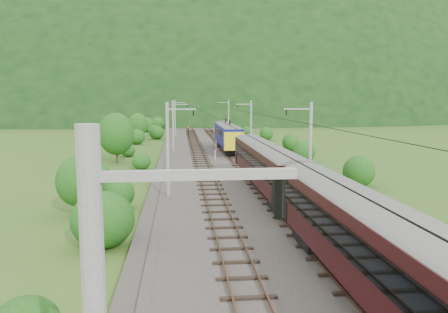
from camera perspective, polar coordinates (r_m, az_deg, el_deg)
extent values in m
plane|color=#29551A|center=(38.34, 2.09, -5.37)|extent=(600.00, 600.00, 0.00)
cube|color=#38332D|center=(48.03, 0.45, -2.54)|extent=(14.00, 220.00, 0.30)
cube|color=brown|center=(47.74, -3.27, -2.20)|extent=(0.08, 220.00, 0.15)
cube|color=brown|center=(47.82, -1.55, -2.17)|extent=(0.08, 220.00, 0.15)
cube|color=black|center=(47.80, -2.41, -2.34)|extent=(2.40, 220.00, 0.12)
cube|color=brown|center=(48.18, 2.44, -2.10)|extent=(0.08, 220.00, 0.15)
cube|color=brown|center=(48.41, 4.13, -2.07)|extent=(0.08, 220.00, 0.15)
cube|color=black|center=(48.31, 3.29, -2.24)|extent=(2.40, 220.00, 0.12)
cube|color=gray|center=(5.08, -3.82, -2.41)|extent=(2.40, 0.12, 0.12)
cylinder|color=black|center=(5.27, 7.18, -5.42)|extent=(0.10, 0.10, 0.50)
cylinder|color=gray|center=(37.27, -7.36, 0.91)|extent=(0.28, 0.28, 8.00)
cube|color=gray|center=(37.02, -5.58, 6.17)|extent=(2.40, 0.12, 0.12)
cylinder|color=black|center=(37.04, -4.02, 5.72)|extent=(0.10, 0.10, 0.50)
cylinder|color=gray|center=(69.14, -6.68, 3.97)|extent=(0.28, 0.28, 8.00)
cube|color=gray|center=(69.01, -5.72, 6.80)|extent=(2.40, 0.12, 0.12)
cylinder|color=black|center=(69.02, -4.88, 6.56)|extent=(0.10, 0.10, 0.50)
cylinder|color=gray|center=(101.10, -6.42, 5.09)|extent=(0.28, 0.28, 8.00)
cube|color=gray|center=(101.01, -5.76, 7.03)|extent=(2.40, 0.12, 0.12)
cylinder|color=black|center=(101.02, -5.19, 6.87)|extent=(0.10, 0.10, 0.50)
cylinder|color=gray|center=(133.08, -6.29, 5.68)|extent=(0.28, 0.28, 8.00)
cube|color=gray|center=(133.01, -5.79, 7.15)|extent=(2.40, 0.12, 0.12)
cylinder|color=black|center=(133.01, -5.35, 7.02)|extent=(0.10, 0.10, 0.50)
cylinder|color=gray|center=(165.06, -6.21, 6.04)|extent=(0.28, 0.28, 8.00)
cube|color=gray|center=(165.01, -5.80, 7.22)|extent=(2.40, 0.12, 0.12)
cylinder|color=black|center=(165.01, -5.45, 7.12)|extent=(0.10, 0.10, 0.50)
cylinder|color=gray|center=(38.95, 11.20, 1.11)|extent=(0.28, 0.28, 8.00)
cube|color=gray|center=(38.39, 9.60, 6.15)|extent=(2.40, 0.12, 0.12)
cylinder|color=black|center=(38.14, 8.14, 5.72)|extent=(0.10, 0.10, 0.50)
cylinder|color=gray|center=(70.07, 3.54, 4.05)|extent=(0.28, 0.28, 8.00)
cube|color=gray|center=(69.76, 2.59, 6.84)|extent=(2.40, 0.12, 0.12)
cylinder|color=black|center=(69.62, 1.76, 6.59)|extent=(0.10, 0.10, 0.50)
cylinder|color=gray|center=(101.73, 0.61, 5.15)|extent=(0.28, 0.28, 8.00)
cube|color=gray|center=(101.52, -0.07, 7.07)|extent=(2.40, 0.12, 0.12)
cylinder|color=black|center=(101.43, -0.63, 6.90)|extent=(0.10, 0.10, 0.50)
cylinder|color=gray|center=(133.56, -0.93, 5.73)|extent=(0.28, 0.28, 8.00)
cube|color=gray|center=(133.40, -1.46, 7.19)|extent=(2.40, 0.12, 0.12)
cylinder|color=black|center=(133.33, -1.89, 7.05)|extent=(0.10, 0.10, 0.50)
cylinder|color=gray|center=(165.45, -1.88, 6.08)|extent=(0.28, 0.28, 8.00)
cube|color=gray|center=(165.32, -2.31, 7.25)|extent=(2.40, 0.12, 0.12)
cylinder|color=black|center=(165.26, -2.66, 7.15)|extent=(0.10, 0.10, 0.50)
cylinder|color=black|center=(47.11, -2.46, 5.76)|extent=(0.03, 198.00, 0.03)
cylinder|color=black|center=(47.63, 3.35, 5.77)|extent=(0.03, 198.00, 0.03)
ellipsoid|color=black|center=(297.17, -4.84, 5.88)|extent=(504.00, 360.00, 244.00)
ellipsoid|color=black|center=(356.13, -24.75, 5.49)|extent=(336.00, 280.00, 132.00)
cube|color=black|center=(17.93, 19.92, -11.40)|extent=(2.81, 21.29, 2.90)
cylinder|color=slate|center=(17.56, 20.11, -7.35)|extent=(2.81, 21.18, 2.81)
cube|color=black|center=(17.26, 15.64, -10.74)|extent=(0.05, 18.73, 1.11)
cube|color=black|center=(18.47, 24.01, -9.91)|extent=(0.05, 18.73, 1.11)
cube|color=black|center=(25.08, 12.24, -10.19)|extent=(2.13, 3.10, 0.87)
cube|color=black|center=(38.74, 5.52, -0.91)|extent=(2.81, 21.29, 2.90)
cylinder|color=slate|center=(38.57, 5.54, 1.01)|extent=(2.81, 21.18, 2.81)
cube|color=black|center=(38.43, 3.44, -0.43)|extent=(0.05, 18.73, 1.11)
cube|color=black|center=(38.99, 7.58, -0.37)|extent=(0.05, 18.73, 1.11)
cube|color=black|center=(31.96, 8.10, -6.22)|extent=(2.13, 3.10, 0.87)
cube|color=black|center=(46.27, 3.68, -1.87)|extent=(2.13, 3.10, 0.87)
cube|color=navy|center=(69.26, 0.48, 2.86)|extent=(2.81, 17.42, 2.90)
cylinder|color=slate|center=(69.16, 0.48, 3.93)|extent=(2.81, 17.33, 2.81)
cube|color=black|center=(69.09, -0.70, 3.13)|extent=(0.05, 15.33, 1.11)
cube|color=black|center=(69.40, 1.65, 3.15)|extent=(0.05, 15.33, 1.11)
cube|color=black|center=(63.42, 1.08, 0.71)|extent=(2.13, 3.10, 0.87)
cube|color=black|center=(75.47, -0.03, 1.81)|extent=(2.13, 3.10, 0.87)
cube|color=yellow|center=(77.71, -0.21, 3.23)|extent=(2.86, 0.50, 2.61)
cube|color=yellow|center=(60.86, 1.36, 2.02)|extent=(2.86, 0.50, 2.61)
cube|color=black|center=(72.10, 0.22, 4.62)|extent=(0.08, 1.60, 0.87)
cylinder|color=red|center=(59.00, -1.17, 0.17)|extent=(0.15, 0.15, 1.38)
cylinder|color=red|center=(69.40, -1.04, 1.42)|extent=(0.18, 0.18, 1.71)
cylinder|color=black|center=(96.41, -4.67, 3.23)|extent=(0.14, 0.14, 2.05)
sphere|color=red|center=(96.34, -4.68, 3.87)|extent=(0.25, 0.25, 0.25)
ellipsoid|color=#144B14|center=(26.37, -15.54, -7.96)|extent=(3.66, 3.66, 3.29)
ellipsoid|color=#144B14|center=(35.12, -13.81, -4.74)|extent=(2.73, 2.73, 2.46)
ellipsoid|color=#144B14|center=(46.61, -15.94, -2.13)|extent=(2.14, 2.14, 1.93)
ellipsoid|color=#144B14|center=(53.76, -10.75, -0.65)|extent=(2.26, 2.26, 2.04)
ellipsoid|color=#144B14|center=(66.23, -12.43, 0.79)|extent=(2.14, 2.14, 1.93)
ellipsoid|color=#144B14|center=(74.77, -13.18, 1.85)|extent=(3.10, 3.10, 2.79)
ellipsoid|color=#144B14|center=(84.01, -11.36, 2.54)|extent=(3.20, 3.20, 2.88)
ellipsoid|color=#144B14|center=(93.82, -8.81, 3.12)|extent=(3.21, 3.21, 2.89)
ellipsoid|color=#144B14|center=(101.39, -9.09, 3.35)|extent=(2.88, 2.88, 2.59)
ellipsoid|color=#144B14|center=(114.41, -10.09, 4.12)|extent=(4.30, 4.30, 3.87)
ellipsoid|color=#144B14|center=(123.56, -8.66, 4.34)|extent=(4.03, 4.03, 3.62)
ellipsoid|color=#144B14|center=(133.39, -9.62, 4.12)|extent=(1.82, 1.82, 1.64)
cylinder|color=black|center=(34.09, -18.53, -5.36)|extent=(0.24, 0.24, 2.37)
ellipsoid|color=#144B14|center=(33.82, -18.63, -3.12)|extent=(3.05, 3.05, 3.66)
cylinder|color=black|center=(59.99, -13.83, 0.89)|extent=(0.24, 0.24, 3.67)
ellipsoid|color=#144B14|center=(59.79, -13.89, 2.88)|extent=(4.71, 4.71, 5.66)
cylinder|color=black|center=(90.72, -11.16, 2.98)|extent=(0.24, 0.24, 3.10)
ellipsoid|color=#144B14|center=(90.60, -11.19, 4.10)|extent=(3.99, 3.99, 4.79)
ellipsoid|color=#144B14|center=(44.35, 17.19, -2.10)|extent=(3.10, 3.10, 2.79)
ellipsoid|color=#144B14|center=(59.34, 10.41, 0.45)|extent=(3.01, 3.01, 2.71)
ellipsoid|color=#144B14|center=(73.08, 8.67, 1.72)|extent=(2.78, 2.78, 2.50)
ellipsoid|color=#144B14|center=(90.69, 5.55, 2.90)|extent=(2.79, 2.79, 2.51)
ellipsoid|color=#144B14|center=(103.98, 2.98, 3.34)|extent=(2.06, 2.06, 1.86)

